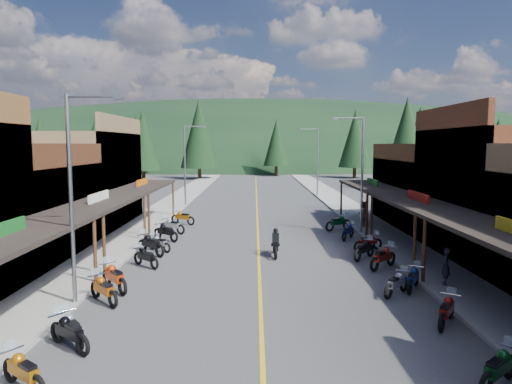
{
  "coord_description": "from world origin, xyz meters",
  "views": [
    {
      "loc": [
        -0.22,
        -22.93,
        6.16
      ],
      "look_at": [
        -0.13,
        7.18,
        3.0
      ],
      "focal_mm": 32.0,
      "sensor_mm": 36.0,
      "label": 1
    }
  ],
  "objects_px": {
    "pine_3": "(276,143)",
    "pine_4": "(355,138)",
    "bike_west_9": "(159,242)",
    "pedestrian_east_b": "(363,214)",
    "shop_west_2": "(7,211)",
    "bike_east_4": "(447,309)",
    "pine_8": "(96,146)",
    "bike_east_8": "(364,248)",
    "bike_west_6": "(114,276)",
    "bike_east_7": "(383,256)",
    "bike_west_12": "(183,217)",
    "bike_west_7": "(146,256)",
    "shop_east_2": "(511,193)",
    "bike_west_2": "(23,370)",
    "pine_2": "(199,134)",
    "bike_east_9": "(368,241)",
    "pine_11": "(407,136)",
    "pine_0": "(40,142)",
    "bike_east_6": "(413,278)",
    "pine_5": "(420,135)",
    "streetlight_1": "(186,162)",
    "streetlight_3": "(316,159)",
    "pine_1": "(137,139)",
    "bike_east_10": "(348,231)",
    "rider_on_bike": "(275,245)",
    "streetlight_2": "(360,169)",
    "bike_east_3": "(499,367)",
    "pine_10": "(143,140)",
    "bike_west_11": "(172,225)",
    "bike_west_10": "(166,231)",
    "pedestrian_east_a": "(445,266)",
    "streetlight_0": "(74,190)",
    "pine_9": "(418,143)",
    "bike_west_3": "(69,331)",
    "bike_east_11": "(339,222)",
    "shop_west_3": "(75,179)",
    "pine_6": "(498,142)",
    "bike_west_5": "(104,288)",
    "shop_east_3": "(439,192)",
    "bike_west_4": "(72,327)"
  },
  "relations": [
    {
      "from": "shop_west_2",
      "to": "bike_east_4",
      "type": "relative_size",
      "value": 5.48
    },
    {
      "from": "pine_5",
      "to": "streetlight_1",
      "type": "bearing_deg",
      "value": -129.32
    },
    {
      "from": "bike_west_12",
      "to": "bike_west_7",
      "type": "bearing_deg",
      "value": -149.4
    },
    {
      "from": "pine_3",
      "to": "pine_4",
      "type": "height_order",
      "value": "pine_4"
    },
    {
      "from": "bike_east_7",
      "to": "pedestrian_east_a",
      "type": "bearing_deg",
      "value": -12.8
    },
    {
      "from": "shop_west_3",
      "to": "bike_east_8",
      "type": "xyz_separation_m",
      "value": [
        19.44,
        -10.25,
        -2.93
      ]
    },
    {
      "from": "pine_9",
      "to": "bike_west_3",
      "type": "height_order",
      "value": "pine_9"
    },
    {
      "from": "bike_east_10",
      "to": "rider_on_bike",
      "type": "height_order",
      "value": "rider_on_bike"
    },
    {
      "from": "shop_east_3",
      "to": "streetlight_3",
      "type": "xyz_separation_m",
      "value": [
        -6.8,
        18.7,
        1.93
      ]
    },
    {
      "from": "pine_2",
      "to": "bike_east_9",
      "type": "relative_size",
      "value": 7.04
    },
    {
      "from": "pine_5",
      "to": "bike_west_6",
      "type": "relative_size",
      "value": 6.14
    },
    {
      "from": "streetlight_0",
      "to": "bike_west_12",
      "type": "bearing_deg",
      "value": 86.12
    },
    {
      "from": "bike_west_9",
      "to": "pedestrian_east_b",
      "type": "relative_size",
      "value": 1.01
    },
    {
      "from": "bike_west_12",
      "to": "shop_west_3",
      "type": "bearing_deg",
      "value": 123.22
    },
    {
      "from": "pine_8",
      "to": "pine_10",
      "type": "relative_size",
      "value": 0.86
    },
    {
      "from": "streetlight_0",
      "to": "bike_east_7",
      "type": "relative_size",
      "value": 3.64
    },
    {
      "from": "bike_west_10",
      "to": "bike_east_8",
      "type": "bearing_deg",
      "value": -73.86
    },
    {
      "from": "bike_east_9",
      "to": "bike_east_8",
      "type": "bearing_deg",
      "value": -46.54
    },
    {
      "from": "bike_east_11",
      "to": "pedestrian_east_b",
      "type": "height_order",
      "value": "pedestrian_east_b"
    },
    {
      "from": "shop_west_2",
      "to": "bike_west_9",
      "type": "height_order",
      "value": "shop_west_2"
    },
    {
      "from": "pine_2",
      "to": "bike_west_6",
      "type": "bearing_deg",
      "value": -86.45
    },
    {
      "from": "shop_west_3",
      "to": "pine_10",
      "type": "distance_m",
      "value": 39.07
    },
    {
      "from": "pine_0",
      "to": "bike_east_6",
      "type": "height_order",
      "value": "pine_0"
    },
    {
      "from": "pine_3",
      "to": "bike_west_9",
      "type": "distance_m",
      "value": 64.1
    },
    {
      "from": "pine_3",
      "to": "bike_east_3",
      "type": "height_order",
      "value": "pine_3"
    },
    {
      "from": "shop_west_2",
      "to": "pine_1",
      "type": "relative_size",
      "value": 0.87
    },
    {
      "from": "pine_1",
      "to": "pine_11",
      "type": "relative_size",
      "value": 1.01
    },
    {
      "from": "pine_3",
      "to": "bike_west_10",
      "type": "distance_m",
      "value": 61.28
    },
    {
      "from": "pedestrian_east_b",
      "to": "pine_9",
      "type": "bearing_deg",
      "value": -140.64
    },
    {
      "from": "bike_west_12",
      "to": "bike_east_6",
      "type": "height_order",
      "value": "bike_west_12"
    },
    {
      "from": "pine_11",
      "to": "bike_west_4",
      "type": "bearing_deg",
      "value": -118.68
    },
    {
      "from": "pine_0",
      "to": "bike_east_6",
      "type": "bearing_deg",
      "value": -54.93
    },
    {
      "from": "bike_west_6",
      "to": "bike_east_7",
      "type": "xyz_separation_m",
      "value": [
        12.29,
        3.41,
        -0.02
      ]
    },
    {
      "from": "pedestrian_east_b",
      "to": "bike_west_9",
      "type": "bearing_deg",
      "value": 2.3
    },
    {
      "from": "pine_9",
      "to": "pine_10",
      "type": "height_order",
      "value": "pine_10"
    },
    {
      "from": "shop_west_2",
      "to": "bike_west_5",
      "type": "xyz_separation_m",
      "value": [
        7.67,
        -7.44,
        -1.92
      ]
    },
    {
      "from": "pine_11",
      "to": "bike_west_9",
      "type": "bearing_deg",
      "value": -126.26
    },
    {
      "from": "shop_east_2",
      "to": "bike_west_10",
      "type": "relative_size",
      "value": 4.94
    },
    {
      "from": "pine_6",
      "to": "bike_east_9",
      "type": "xyz_separation_m",
      "value": [
        -39.65,
        -61.03,
        -5.91
      ]
    },
    {
      "from": "pine_9",
      "to": "bike_west_5",
      "type": "distance_m",
      "value": 59.27
    },
    {
      "from": "streetlight_2",
      "to": "bike_west_6",
      "type": "distance_m",
      "value": 18.31
    },
    {
      "from": "pine_9",
      "to": "bike_west_2",
      "type": "relative_size",
      "value": 5.51
    },
    {
      "from": "pine_10",
      "to": "pine_3",
      "type": "bearing_deg",
      "value": 36.03
    },
    {
      "from": "bike_east_3",
      "to": "bike_east_4",
      "type": "relative_size",
      "value": 1.0
    },
    {
      "from": "streetlight_3",
      "to": "pine_1",
      "type": "relative_size",
      "value": 0.64
    },
    {
      "from": "bike_west_5",
      "to": "bike_east_9",
      "type": "height_order",
      "value": "bike_west_5"
    },
    {
      "from": "pine_8",
      "to": "bike_east_8",
      "type": "distance_m",
      "value": 48.08
    },
    {
      "from": "shop_east_2",
      "to": "bike_west_2",
      "type": "bearing_deg",
      "value": -145.17
    },
    {
      "from": "pine_5",
      "to": "bike_west_11",
      "type": "relative_size",
      "value": 6.52
    },
    {
      "from": "bike_west_10",
      "to": "pine_11",
      "type": "bearing_deg",
      "value": -0.36
    }
  ]
}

